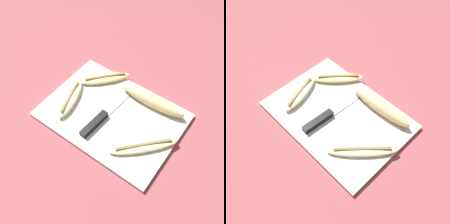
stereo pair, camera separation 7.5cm
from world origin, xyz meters
TOP-DOWN VIEW (x-y plane):
  - ground_plane at (0.00, 0.00)m, footprint 4.00×4.00m
  - cutting_board at (0.00, 0.00)m, footprint 0.39×0.28m
  - knife at (-0.02, -0.04)m, footprint 0.03×0.21m
  - banana_spotted_left at (0.07, 0.10)m, footprint 0.21×0.05m
  - banana_cream_curved at (0.13, -0.04)m, footprint 0.16×0.17m
  - banana_bright_far at (-0.13, -0.03)m, footprint 0.09×0.16m
  - banana_golden_short at (-0.10, 0.09)m, footprint 0.14×0.15m

SIDE VIEW (x-z plane):
  - ground_plane at x=0.00m, z-range 0.00..0.00m
  - cutting_board at x=0.00m, z-range 0.00..0.01m
  - knife at x=-0.02m, z-range 0.01..0.03m
  - banana_cream_curved at x=0.13m, z-range 0.01..0.03m
  - banana_golden_short at x=-0.10m, z-range 0.01..0.03m
  - banana_bright_far at x=-0.13m, z-range 0.01..0.03m
  - banana_spotted_left at x=0.07m, z-range 0.01..0.05m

